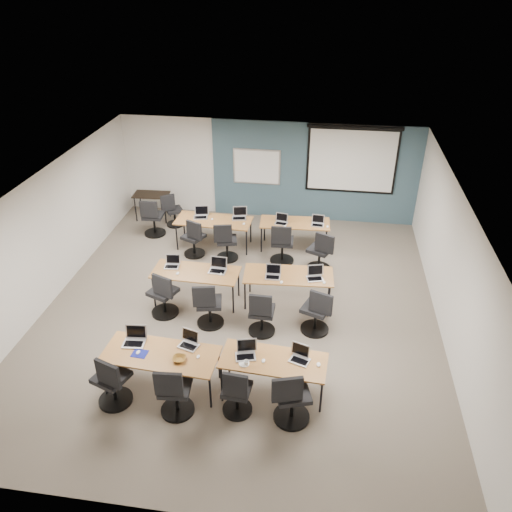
% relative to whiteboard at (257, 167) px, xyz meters
% --- Properties ---
extents(floor, '(8.00, 9.00, 0.02)m').
position_rel_whiteboard_xyz_m(floor, '(0.30, -4.43, -1.45)').
color(floor, '#6B6354').
rests_on(floor, ground).
extents(ceiling, '(8.00, 9.00, 0.02)m').
position_rel_whiteboard_xyz_m(ceiling, '(0.30, -4.43, 1.25)').
color(ceiling, white).
rests_on(ceiling, ground).
extents(wall_back, '(8.00, 0.04, 2.70)m').
position_rel_whiteboard_xyz_m(wall_back, '(0.30, 0.07, -0.10)').
color(wall_back, beige).
rests_on(wall_back, ground).
extents(wall_front, '(8.00, 0.04, 2.70)m').
position_rel_whiteboard_xyz_m(wall_front, '(0.30, -8.93, -0.10)').
color(wall_front, beige).
rests_on(wall_front, ground).
extents(wall_left, '(0.04, 9.00, 2.70)m').
position_rel_whiteboard_xyz_m(wall_left, '(-3.70, -4.43, -0.10)').
color(wall_left, beige).
rests_on(wall_left, ground).
extents(wall_right, '(0.04, 9.00, 2.70)m').
position_rel_whiteboard_xyz_m(wall_right, '(4.30, -4.43, -0.10)').
color(wall_right, beige).
rests_on(wall_right, ground).
extents(blue_accent_panel, '(5.50, 0.04, 2.70)m').
position_rel_whiteboard_xyz_m(blue_accent_panel, '(1.55, 0.04, -0.10)').
color(blue_accent_panel, '#3D5977').
rests_on(blue_accent_panel, wall_back).
extents(whiteboard, '(1.28, 0.03, 0.98)m').
position_rel_whiteboard_xyz_m(whiteboard, '(0.00, 0.00, 0.00)').
color(whiteboard, silver).
rests_on(whiteboard, wall_back).
extents(projector_screen, '(2.40, 0.10, 1.82)m').
position_rel_whiteboard_xyz_m(projector_screen, '(2.50, -0.02, 0.44)').
color(projector_screen, black).
rests_on(projector_screen, wall_back).
extents(training_table_front_left, '(1.90, 0.79, 0.73)m').
position_rel_whiteboard_xyz_m(training_table_front_left, '(-0.60, -6.75, -0.76)').
color(training_table_front_left, brown).
rests_on(training_table_front_left, floor).
extents(training_table_front_right, '(1.72, 0.72, 0.73)m').
position_rel_whiteboard_xyz_m(training_table_front_right, '(1.24, -6.63, -0.77)').
color(training_table_front_right, brown).
rests_on(training_table_front_right, floor).
extents(training_table_mid_left, '(1.79, 0.75, 0.73)m').
position_rel_whiteboard_xyz_m(training_table_mid_left, '(-0.65, -4.25, -0.77)').
color(training_table_mid_left, '#9E6532').
rests_on(training_table_mid_left, floor).
extents(training_table_mid_right, '(1.82, 0.76, 0.73)m').
position_rel_whiteboard_xyz_m(training_table_mid_right, '(1.25, -4.08, -0.76)').
color(training_table_mid_right, olive).
rests_on(training_table_mid_right, floor).
extents(training_table_back_left, '(1.87, 0.78, 0.73)m').
position_rel_whiteboard_xyz_m(training_table_back_left, '(-0.80, -1.89, -0.76)').
color(training_table_back_left, olive).
rests_on(training_table_back_left, floor).
extents(training_table_back_right, '(1.69, 0.71, 0.73)m').
position_rel_whiteboard_xyz_m(training_table_back_right, '(1.20, -1.72, -0.77)').
color(training_table_back_right, '#9C6A35').
rests_on(training_table_back_right, floor).
extents(laptop_0, '(0.36, 0.31, 0.27)m').
position_rel_whiteboard_xyz_m(laptop_0, '(-1.11, -6.54, -0.65)').
color(laptop_0, '#BBBBBE').
rests_on(laptop_0, training_table_front_left).
extents(mouse_0, '(0.08, 0.11, 0.04)m').
position_rel_whiteboard_xyz_m(mouse_0, '(-0.96, -6.79, -0.71)').
color(mouse_0, white).
rests_on(mouse_0, training_table_front_left).
extents(task_chair_0, '(0.58, 0.56, 1.03)m').
position_rel_whiteboard_xyz_m(task_chair_0, '(-1.27, -7.24, -1.02)').
color(task_chair_0, black).
rests_on(task_chair_0, floor).
extents(laptop_1, '(0.32, 0.27, 0.24)m').
position_rel_whiteboard_xyz_m(laptop_1, '(-0.19, -6.47, -0.66)').
color(laptop_1, '#A6A6AA').
rests_on(laptop_1, training_table_front_left).
extents(mouse_1, '(0.07, 0.10, 0.03)m').
position_rel_whiteboard_xyz_m(mouse_1, '(0.03, -6.75, -0.71)').
color(mouse_1, white).
rests_on(mouse_1, training_table_front_left).
extents(task_chair_1, '(0.54, 0.54, 1.02)m').
position_rel_whiteboard_xyz_m(task_chair_1, '(-0.23, -7.30, -1.03)').
color(task_chair_1, black).
rests_on(task_chair_1, floor).
extents(laptop_2, '(0.33, 0.28, 0.25)m').
position_rel_whiteboard_xyz_m(laptop_2, '(0.79, -6.59, -0.66)').
color(laptop_2, silver).
rests_on(laptop_2, training_table_front_right).
extents(mouse_2, '(0.08, 0.11, 0.03)m').
position_rel_whiteboard_xyz_m(mouse_2, '(1.09, -6.69, -0.71)').
color(mouse_2, white).
rests_on(mouse_2, training_table_front_right).
extents(task_chair_2, '(0.48, 0.48, 0.97)m').
position_rel_whiteboard_xyz_m(task_chair_2, '(0.73, -7.15, -1.05)').
color(task_chair_2, black).
rests_on(task_chair_2, floor).
extents(laptop_3, '(0.31, 0.26, 0.24)m').
position_rel_whiteboard_xyz_m(laptop_3, '(1.66, -6.55, -0.66)').
color(laptop_3, silver).
rests_on(laptop_3, training_table_front_right).
extents(mouse_3, '(0.09, 0.12, 0.04)m').
position_rel_whiteboard_xyz_m(mouse_3, '(1.97, -6.65, -0.71)').
color(mouse_3, white).
rests_on(mouse_3, training_table_front_right).
extents(task_chair_3, '(0.59, 0.58, 1.05)m').
position_rel_whiteboard_xyz_m(task_chair_3, '(1.58, -7.17, -1.01)').
color(task_chair_3, black).
rests_on(task_chair_3, floor).
extents(laptop_4, '(0.30, 0.26, 0.23)m').
position_rel_whiteboard_xyz_m(laptop_4, '(-1.19, -4.11, -0.66)').
color(laptop_4, '#A8A8B1').
rests_on(laptop_4, training_table_mid_left).
extents(mouse_4, '(0.10, 0.12, 0.04)m').
position_rel_whiteboard_xyz_m(mouse_4, '(-0.99, -4.39, -0.71)').
color(mouse_4, white).
rests_on(mouse_4, training_table_mid_left).
extents(task_chair_4, '(0.59, 0.56, 1.03)m').
position_rel_whiteboard_xyz_m(task_chair_4, '(-1.18, -4.83, -1.02)').
color(task_chair_4, black).
rests_on(task_chair_4, floor).
extents(laptop_5, '(0.35, 0.30, 0.27)m').
position_rel_whiteboard_xyz_m(laptop_5, '(-0.20, -4.13, -0.65)').
color(laptop_5, silver).
rests_on(laptop_5, training_table_mid_left).
extents(mouse_5, '(0.07, 0.10, 0.03)m').
position_rel_whiteboard_xyz_m(mouse_5, '(-0.11, -4.29, -0.71)').
color(mouse_5, white).
rests_on(mouse_5, training_table_mid_left).
extents(task_chair_5, '(0.54, 0.54, 1.02)m').
position_rel_whiteboard_xyz_m(task_chair_5, '(-0.21, -5.03, -1.03)').
color(task_chair_5, black).
rests_on(task_chair_5, floor).
extents(laptop_6, '(0.31, 0.26, 0.23)m').
position_rel_whiteboard_xyz_m(laptop_6, '(0.95, -4.20, -0.66)').
color(laptop_6, silver).
rests_on(laptop_6, training_table_mid_right).
extents(mouse_6, '(0.08, 0.11, 0.04)m').
position_rel_whiteboard_xyz_m(mouse_6, '(1.14, -4.40, -0.71)').
color(mouse_6, white).
rests_on(mouse_6, training_table_mid_right).
extents(task_chair_6, '(0.52, 0.52, 1.00)m').
position_rel_whiteboard_xyz_m(task_chair_6, '(0.84, -5.13, -1.04)').
color(task_chair_6, black).
rests_on(task_chair_6, floor).
extents(laptop_7, '(0.33, 0.28, 0.25)m').
position_rel_whiteboard_xyz_m(laptop_7, '(1.79, -4.13, -0.66)').
color(laptop_7, silver).
rests_on(laptop_7, training_table_mid_right).
extents(mouse_7, '(0.07, 0.11, 0.04)m').
position_rel_whiteboard_xyz_m(mouse_7, '(1.98, -4.29, -0.71)').
color(mouse_7, white).
rests_on(mouse_7, training_table_mid_right).
extents(task_chair_7, '(0.58, 0.56, 1.03)m').
position_rel_whiteboard_xyz_m(task_chair_7, '(1.88, -4.93, -1.02)').
color(task_chair_7, black).
rests_on(task_chair_7, floor).
extents(laptop_8, '(0.35, 0.29, 0.26)m').
position_rel_whiteboard_xyz_m(laptop_8, '(-1.14, -1.76, -0.66)').
color(laptop_8, silver).
rests_on(laptop_8, training_table_back_left).
extents(mouse_8, '(0.06, 0.09, 0.03)m').
position_rel_whiteboard_xyz_m(mouse_8, '(-0.84, -1.86, -0.71)').
color(mouse_8, white).
rests_on(mouse_8, training_table_back_left).
extents(task_chair_8, '(0.55, 0.52, 1.00)m').
position_rel_whiteboard_xyz_m(task_chair_8, '(-1.17, -2.43, -1.04)').
color(task_chair_8, black).
rests_on(task_chair_8, floor).
extents(laptop_9, '(0.35, 0.30, 0.26)m').
position_rel_whiteboard_xyz_m(laptop_9, '(-0.19, -1.67, -0.65)').
color(laptop_9, silver).
rests_on(laptop_9, training_table_back_left).
extents(mouse_9, '(0.09, 0.12, 0.04)m').
position_rel_whiteboard_xyz_m(mouse_9, '(-0.02, -2.00, -0.71)').
color(mouse_9, white).
rests_on(mouse_9, training_table_back_left).
extents(task_chair_9, '(0.53, 0.53, 1.01)m').
position_rel_whiteboard_xyz_m(task_chair_9, '(-0.37, -2.50, -1.03)').
color(task_chair_9, black).
rests_on(task_chair_9, floor).
extents(laptop_10, '(0.30, 0.25, 0.23)m').
position_rel_whiteboard_xyz_m(laptop_10, '(0.87, -1.80, -0.66)').
color(laptop_10, silver).
rests_on(laptop_10, training_table_back_right).
extents(mouse_10, '(0.07, 0.10, 0.03)m').
position_rel_whiteboard_xyz_m(mouse_10, '(0.98, -1.97, -0.71)').
color(mouse_10, white).
rests_on(mouse_10, training_table_back_right).
extents(task_chair_10, '(0.57, 0.57, 1.05)m').
position_rel_whiteboard_xyz_m(task_chair_10, '(0.96, -2.44, -1.01)').
color(task_chair_10, black).
rests_on(task_chair_10, floor).
extents(laptop_11, '(0.30, 0.25, 0.23)m').
position_rel_whiteboard_xyz_m(laptop_11, '(1.75, -1.77, -0.66)').
color(laptop_11, '#B9B9C0').
rests_on(laptop_11, training_table_back_right).
extents(mouse_11, '(0.10, 0.12, 0.04)m').
position_rel_whiteboard_xyz_m(mouse_11, '(1.99, -1.85, -0.71)').
color(mouse_11, white).
rests_on(mouse_11, training_table_back_right).
extents(task_chair_11, '(0.59, 0.55, 1.03)m').
position_rel_whiteboard_xyz_m(task_chair_11, '(1.87, -2.66, -1.02)').
color(task_chair_11, black).
rests_on(task_chair_11, floor).
extents(blue_mousepad, '(0.26, 0.22, 0.01)m').
position_rel_whiteboard_xyz_m(blue_mousepad, '(-0.93, -6.81, -0.72)').
color(blue_mousepad, navy).
rests_on(blue_mousepad, training_table_front_left).
extents(snack_bowl, '(0.23, 0.23, 0.05)m').
position_rel_whiteboard_xyz_m(snack_bowl, '(-0.25, -6.86, -0.69)').
color(snack_bowl, '#9B4C26').
rests_on(snack_bowl, training_table_front_left).
extents(snack_plate, '(0.21, 0.21, 0.01)m').
position_rel_whiteboard_xyz_m(snack_plate, '(0.79, -6.79, -0.71)').
color(snack_plate, white).
rests_on(snack_plate, training_table_front_right).
extents(coffee_cup, '(0.09, 0.09, 0.07)m').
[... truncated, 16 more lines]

